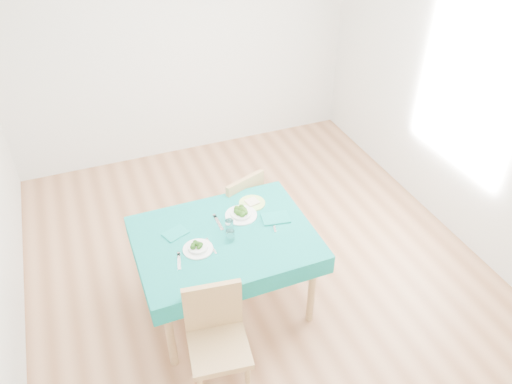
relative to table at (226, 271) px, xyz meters
name	(u,v)px	position (x,y,z in m)	size (l,w,h in m)	color
room_shell	(256,140)	(0.39, 0.32, 0.97)	(4.02, 4.52, 2.73)	brown
table	(226,271)	(0.00, 0.00, 0.00)	(1.35, 1.03, 0.76)	#096B62
chair_near	(218,341)	(-0.29, -0.71, 0.12)	(0.40, 0.44, 1.01)	#A07B4B
chair_far	(232,200)	(0.31, 0.71, 0.13)	(0.41, 0.45, 1.02)	#A07B4B
bowl_near	(198,246)	(-0.23, -0.07, 0.41)	(0.22, 0.22, 0.07)	white
bowl_far	(241,212)	(0.20, 0.18, 0.42)	(0.26, 0.26, 0.08)	white
fork_near	(179,261)	(-0.39, -0.14, 0.38)	(0.02, 0.17, 0.00)	silver
knife_near	(211,246)	(-0.13, -0.07, 0.38)	(0.01, 0.19, 0.00)	silver
fork_far	(218,223)	(0.01, 0.17, 0.38)	(0.03, 0.19, 0.00)	silver
knife_far	(274,223)	(0.41, 0.00, 0.38)	(0.02, 0.22, 0.00)	silver
napkin_near	(176,233)	(-0.34, 0.16, 0.38)	(0.18, 0.13, 0.01)	#0E766C
napkin_far	(276,218)	(0.44, 0.05, 0.39)	(0.22, 0.15, 0.01)	#0E766C
tumbler_center	(229,225)	(0.06, 0.07, 0.42)	(0.06, 0.06, 0.08)	white
tumbler_side	(230,235)	(0.03, -0.05, 0.42)	(0.07, 0.07, 0.08)	white
side_plate	(252,203)	(0.34, 0.30, 0.38)	(0.22, 0.22, 0.01)	#B9E16E
bread_slice	(252,202)	(0.34, 0.30, 0.40)	(0.10, 0.10, 0.01)	beige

